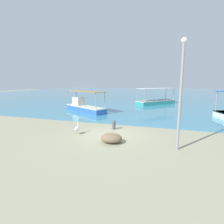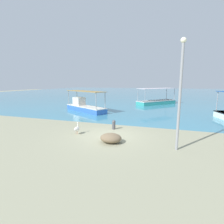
% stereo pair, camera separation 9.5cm
% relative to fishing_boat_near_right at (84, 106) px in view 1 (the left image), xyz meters
% --- Properties ---
extents(ground, '(120.00, 120.00, 0.00)m').
position_rel_fishing_boat_near_right_xyz_m(ground, '(6.19, -8.50, -0.61)').
color(ground, gray).
extents(harbor_water, '(110.00, 90.00, 0.00)m').
position_rel_fishing_boat_near_right_xyz_m(harbor_water, '(6.19, 39.50, -0.60)').
color(harbor_water, teal).
rests_on(harbor_water, ground).
extents(fishing_boat_near_right, '(6.45, 4.57, 2.47)m').
position_rel_fishing_boat_near_right_xyz_m(fishing_boat_near_right, '(0.00, 0.00, 0.00)').
color(fishing_boat_near_right, blue).
rests_on(fishing_boat_near_right, harbor_water).
extents(fishing_boat_near_left, '(5.97, 6.44, 2.55)m').
position_rel_fishing_boat_near_right_xyz_m(fishing_boat_near_left, '(7.91, 9.58, -0.11)').
color(fishing_boat_near_left, teal).
rests_on(fishing_boat_near_left, harbor_water).
extents(pelican, '(0.31, 0.80, 0.80)m').
position_rel_fishing_boat_near_right_xyz_m(pelican, '(4.00, -8.88, -0.23)').
color(pelican, '#E0997A').
rests_on(pelican, ground).
extents(lamp_post, '(0.28, 0.28, 5.65)m').
position_rel_fishing_boat_near_right_xyz_m(lamp_post, '(10.43, -9.71, 2.58)').
color(lamp_post, gray).
rests_on(lamp_post, ground).
extents(mooring_bollard, '(0.26, 0.26, 0.71)m').
position_rel_fishing_boat_near_right_xyz_m(mooring_bollard, '(6.03, -6.90, -0.22)').
color(mooring_bollard, '#47474C').
rests_on(mooring_bollard, ground).
extents(net_pile, '(1.28, 1.09, 0.55)m').
position_rel_fishing_boat_near_right_xyz_m(net_pile, '(6.77, -9.76, -0.33)').
color(net_pile, '#746148').
rests_on(net_pile, ground).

